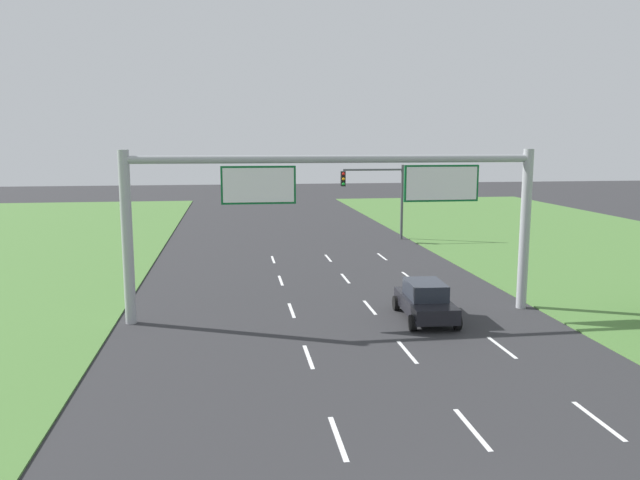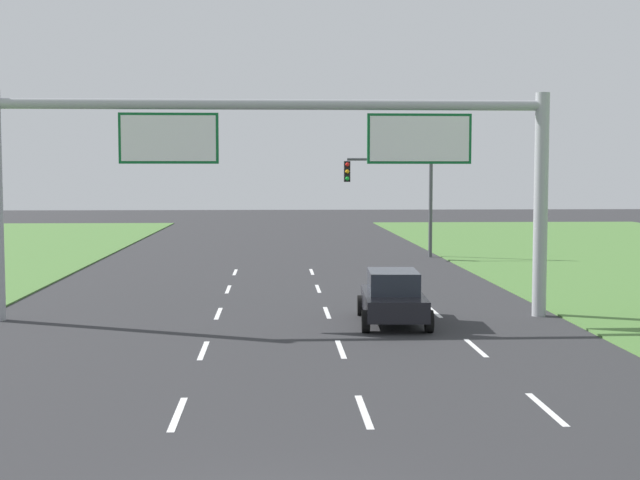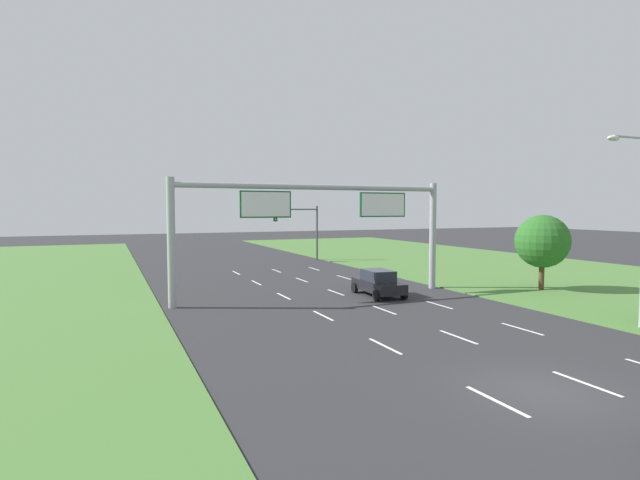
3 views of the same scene
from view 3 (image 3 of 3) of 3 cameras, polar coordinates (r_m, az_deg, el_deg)
The scene contains 9 objects.
ground_plane at distance 16.48m, azimuth 24.14°, elevation -15.56°, with size 200.00×200.00×0.00m, color #2D2D30.
lane_dashes_inner_left at distance 19.89m, azimuth 7.43°, elevation -11.93°, with size 0.14×50.40×0.01m.
lane_dashes_inner_right at distance 21.83m, azimuth 15.50°, elevation -10.62°, with size 0.14×50.40×0.01m.
lane_dashes_slip at distance 24.12m, azimuth 22.09°, elevation -9.39°, with size 0.14×50.40×0.01m.
car_near_red at distance 30.72m, azimuth 6.68°, elevation -4.89°, with size 2.20×4.24×1.59m.
sign_gantry at distance 29.88m, azimuth -0.09°, elevation 2.78°, with size 17.24×0.44×7.00m.
traffic_light_mast at distance 50.69m, azimuth -2.36°, elevation 1.96°, with size 4.76×0.49×5.60m.
street_lamp at distance 25.75m, azimuth 32.69°, elevation 2.49°, with size 2.61×0.32×8.50m.
roadside_tree_mid at distance 35.38m, azimuth 24.08°, elevation -0.15°, with size 3.43×3.43×4.93m.
Camera 3 is at (-11.55, -10.47, 5.32)m, focal length 28.00 mm.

